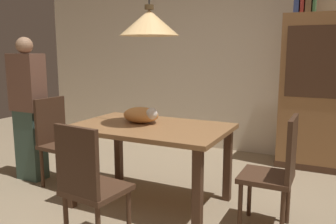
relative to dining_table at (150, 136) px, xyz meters
The scene contains 13 objects.
back_wall 2.30m from the dining_table, 86.37° to the left, with size 6.40×0.10×2.90m, color beige.
dining_table is the anchor object (origin of this frame).
chair_left_side 1.14m from the dining_table, behind, with size 0.44×0.44×0.93m.
chair_near_front 0.89m from the dining_table, 90.57° to the right, with size 0.44×0.44×0.93m.
chair_right_side 1.14m from the dining_table, ahead, with size 0.40×0.40×0.93m.
cat_sleeping 0.23m from the dining_table, 152.12° to the left, with size 0.39×0.27×0.16m.
pendant_lamp 1.01m from the dining_table, 90.00° to the left, with size 0.52×0.52×1.30m.
hutch_bookcase 2.32m from the dining_table, 52.08° to the left, with size 1.12×0.45×1.85m.
book_blue_wide 2.46m from the dining_table, 61.34° to the left, with size 0.06×0.24×0.24m, color #384C93.
book_red_tall 2.50m from the dining_table, 59.83° to the left, with size 0.04×0.22×0.28m, color #B73833.
book_brown_thick 2.51m from the dining_table, 58.28° to the left, with size 0.06×0.24×0.22m, color brown.
book_green_slim 2.55m from the dining_table, 56.91° to the left, with size 0.03×0.20×0.26m, color #427A4C.
person_standing 1.52m from the dining_table, behind, with size 0.36×0.22×1.57m.
Camera 1 is at (1.39, -2.24, 1.42)m, focal length 37.69 mm.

